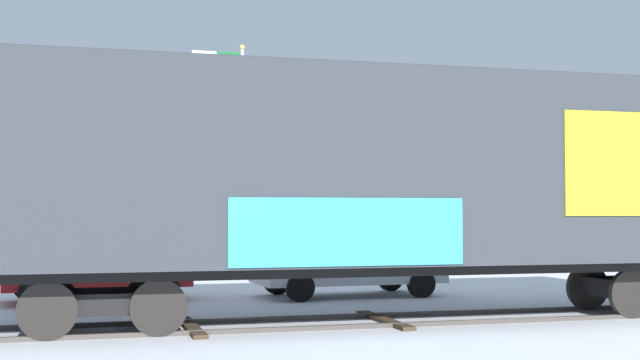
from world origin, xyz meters
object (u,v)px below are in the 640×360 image
at_px(freight_car, 399,174).
at_px(flagpole, 230,120).
at_px(parked_car_red, 94,263).
at_px(parked_car_white, 346,259).

xyz_separation_m(freight_car, flagpole, (-1.67, 13.16, 2.33)).
height_order(freight_car, flagpole, flagpole).
relative_size(parked_car_red, parked_car_white, 0.94).
height_order(flagpole, parked_car_red, flagpole).
bearing_deg(parked_car_red, flagpole, 64.79).
bearing_deg(flagpole, parked_car_red, -115.21).
bearing_deg(flagpole, parked_car_white, -77.43).
distance_m(freight_car, flagpole, 13.47).
distance_m(flagpole, parked_car_red, 10.08).
relative_size(freight_car, parked_car_white, 3.70).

